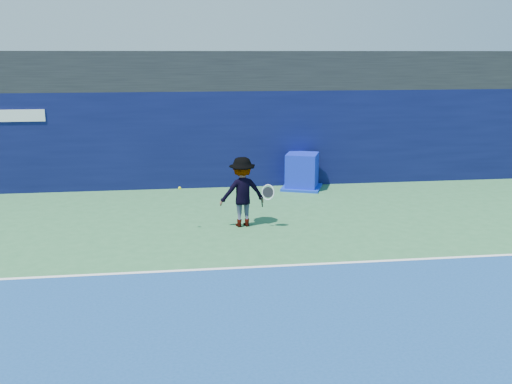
# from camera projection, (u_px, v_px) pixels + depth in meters

# --- Properties ---
(ground) EXTENTS (80.00, 80.00, 0.00)m
(ground) POSITION_uv_depth(u_px,v_px,m) (241.00, 344.00, 8.35)
(ground) COLOR #306C3E
(ground) RESTS_ON ground
(baseline) EXTENTS (24.00, 0.10, 0.01)m
(baseline) POSITION_uv_depth(u_px,v_px,m) (225.00, 268.00, 11.23)
(baseline) COLOR white
(baseline) RESTS_ON ground
(stadium_band) EXTENTS (36.00, 3.00, 1.20)m
(stadium_band) POSITION_uv_depth(u_px,v_px,m) (203.00, 70.00, 18.56)
(stadium_band) COLOR black
(stadium_band) RESTS_ON back_wall_assembly
(back_wall_assembly) EXTENTS (36.00, 1.03, 3.00)m
(back_wall_assembly) POSITION_uv_depth(u_px,v_px,m) (206.00, 138.00, 18.10)
(back_wall_assembly) COLOR #0A0E3A
(back_wall_assembly) RESTS_ON ground
(equipment_cart) EXTENTS (1.50, 1.50, 1.11)m
(equipment_cart) POSITION_uv_depth(u_px,v_px,m) (302.00, 173.00, 17.77)
(equipment_cart) COLOR #0D1CB6
(equipment_cart) RESTS_ON ground
(tennis_player) EXTENTS (1.34, 0.79, 1.71)m
(tennis_player) POSITION_uv_depth(u_px,v_px,m) (242.00, 192.00, 13.84)
(tennis_player) COLOR silver
(tennis_player) RESTS_ON ground
(tennis_ball) EXTENTS (0.07, 0.07, 0.07)m
(tennis_ball) POSITION_uv_depth(u_px,v_px,m) (180.00, 188.00, 13.39)
(tennis_ball) COLOR #CAD918
(tennis_ball) RESTS_ON ground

